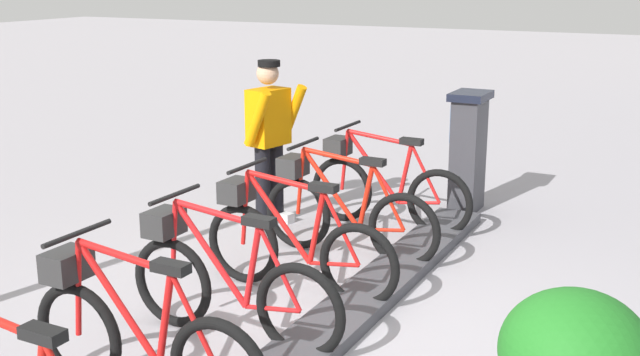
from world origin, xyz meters
name	(u,v)px	position (x,y,z in m)	size (l,w,h in m)	color
ground_plane	(318,346)	(0.00, 0.00, 0.00)	(60.00, 60.00, 0.00)	#A6A1A7
dock_rail_base	(318,339)	(0.00, 0.00, 0.05)	(0.44, 6.45, 0.10)	#47474C
payment_kiosk	(468,150)	(0.05, -3.59, 0.67)	(0.36, 0.52, 1.28)	#38383D
bike_docked_0	(382,186)	(0.62, -2.63, 0.43)	(1.72, 0.54, 1.02)	black
bike_docked_1	(342,211)	(0.62, -1.69, 0.43)	(1.72, 0.54, 1.02)	black
bike_docked_2	(290,242)	(0.62, -0.74, 0.43)	(1.72, 0.54, 1.02)	black
bike_docked_3	(224,282)	(0.62, 0.20, 0.43)	(1.72, 0.54, 1.02)	black
bike_docked_4	(135,336)	(0.62, 1.14, 0.43)	(1.72, 0.54, 1.02)	black
worker_near_rack	(269,136)	(1.69, -2.23, 0.91)	(0.55, 0.68, 1.66)	white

